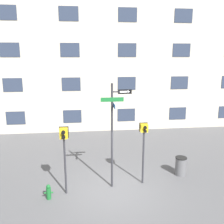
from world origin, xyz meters
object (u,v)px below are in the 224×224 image
Objects in this scene: trash_bin at (181,166)px; pedestrian_signal_right at (144,138)px; pedestrian_signal_left at (64,142)px; street_sign_pole at (114,128)px; fire_hydrant at (49,192)px.

pedestrian_signal_right is at bearing -164.20° from trash_bin.
pedestrian_signal_left reaches higher than pedestrian_signal_right.
street_sign_pole is 2.07m from pedestrian_signal_left.
trash_bin is at bearing 12.82° from fire_hydrant.
fire_hydrant is at bearing -167.18° from trash_bin.
pedestrian_signal_left reaches higher than fire_hydrant.
pedestrian_signal_right is 4.46× the size of fire_hydrant.
street_sign_pole is at bearing 13.69° from fire_hydrant.
pedestrian_signal_left is 3.36m from pedestrian_signal_right.
street_sign_pole reaches higher than pedestrian_signal_right.
street_sign_pole is 7.28× the size of fire_hydrant.
street_sign_pole is 4.04m from trash_bin.
pedestrian_signal_right is at bearing 6.45° from street_sign_pole.
street_sign_pole is 1.63× the size of pedestrian_signal_right.
pedestrian_signal_left is at bearing -171.98° from pedestrian_signal_right.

